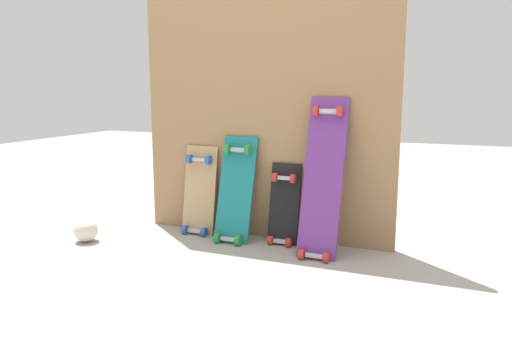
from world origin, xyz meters
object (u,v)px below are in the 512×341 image
Objects in this scene: skateboard_natural at (199,195)px; rubber_ball at (86,230)px; skateboard_teal at (235,194)px; skateboard_purple at (322,183)px; skateboard_black at (284,209)px.

skateboard_natural is 4.34× the size of rubber_ball.
skateboard_teal is at bearing -9.82° from skateboard_natural.
skateboard_natural is at bearing 174.01° from skateboard_purple.
skateboard_teal is at bearing 25.15° from rubber_ball.
skateboard_black reaches higher than rubber_ball.
skateboard_natural is at bearing 38.35° from rubber_ball.
skateboard_teal reaches higher than skateboard_black.
skateboard_teal is at bearing 175.93° from skateboard_purple.
skateboard_purple reaches higher than skateboard_natural.
skateboard_black is 1.23m from rubber_ball.
skateboard_natural reaches higher than skateboard_black.
skateboard_purple is at bearing 14.13° from rubber_ball.
skateboard_teal is at bearing -170.84° from skateboard_black.
skateboard_natural is 0.73m from rubber_ball.
skateboard_black is 3.80× the size of rubber_ball.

